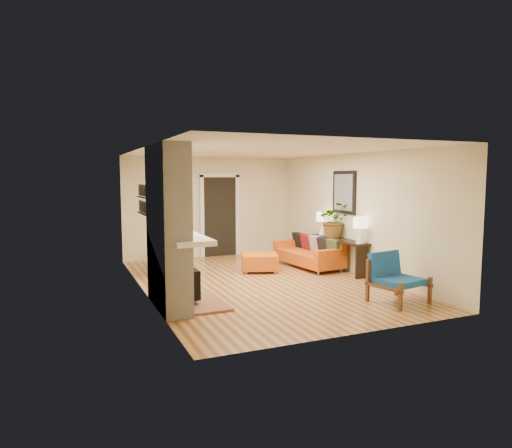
# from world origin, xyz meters

# --- Properties ---
(room_shell) EXTENTS (6.50, 6.50, 6.50)m
(room_shell) POSITION_xyz_m (0.60, 2.63, 1.24)
(room_shell) COLOR tan
(room_shell) RESTS_ON ground
(fireplace) EXTENTS (1.09, 1.68, 2.60)m
(fireplace) POSITION_xyz_m (-2.00, -1.00, 1.24)
(fireplace) COLOR white
(fireplace) RESTS_ON ground
(sofa) EXTENTS (0.98, 1.92, 0.73)m
(sofa) POSITION_xyz_m (1.72, 0.99, 0.32)
(sofa) COLOR silver
(sofa) RESTS_ON ground
(ottoman) EXTENTS (0.98, 0.98, 0.39)m
(ottoman) POSITION_xyz_m (0.43, 0.99, 0.22)
(ottoman) COLOR silver
(ottoman) RESTS_ON ground
(blue_chair) EXTENTS (0.92, 0.90, 0.83)m
(blue_chair) POSITION_xyz_m (1.52, -2.14, 0.45)
(blue_chair) COLOR brown
(blue_chair) RESTS_ON ground
(dining_table) EXTENTS (1.09, 1.81, 0.95)m
(dining_table) POSITION_xyz_m (-1.38, 1.52, 0.62)
(dining_table) COLOR brown
(dining_table) RESTS_ON ground
(console_table) EXTENTS (0.34, 1.85, 0.72)m
(console_table) POSITION_xyz_m (2.07, 0.34, 0.58)
(console_table) COLOR black
(console_table) RESTS_ON ground
(lamp_near) EXTENTS (0.30, 0.30, 0.54)m
(lamp_near) POSITION_xyz_m (2.07, -0.43, 1.06)
(lamp_near) COLOR white
(lamp_near) RESTS_ON console_table
(lamp_far) EXTENTS (0.30, 0.30, 0.54)m
(lamp_far) POSITION_xyz_m (2.07, 1.04, 1.06)
(lamp_far) COLOR white
(lamp_far) RESTS_ON console_table
(houseplant) EXTENTS (0.82, 0.74, 0.80)m
(houseplant) POSITION_xyz_m (2.06, 0.54, 1.13)
(houseplant) COLOR #1E5919
(houseplant) RESTS_ON console_table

